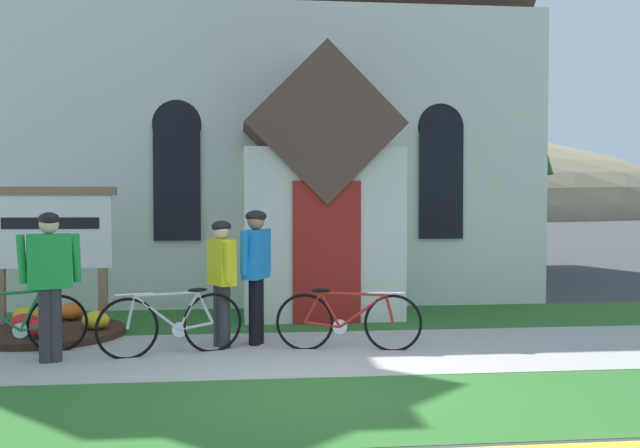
# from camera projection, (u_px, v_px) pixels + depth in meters

# --- Properties ---
(ground) EXTENTS (140.00, 140.00, 0.00)m
(ground) POSITION_uv_depth(u_px,v_px,m) (290.00, 322.00, 11.21)
(ground) COLOR #3D3D3F
(sidewalk_slab) EXTENTS (32.00, 2.58, 0.01)m
(sidewalk_slab) POSITION_uv_depth(u_px,v_px,m) (155.00, 356.00, 8.85)
(sidewalk_slab) COLOR #A8A59E
(sidewalk_slab) RESTS_ON ground
(grass_verge) EXTENTS (32.00, 2.18, 0.01)m
(grass_verge) POSITION_uv_depth(u_px,v_px,m) (125.00, 414.00, 6.48)
(grass_verge) COLOR #2D6628
(grass_verge) RESTS_ON ground
(church_lawn) EXTENTS (24.00, 2.30, 0.01)m
(church_lawn) POSITION_uv_depth(u_px,v_px,m) (172.00, 321.00, 11.27)
(church_lawn) COLOR #2D6628
(church_lawn) RESTS_ON ground
(church_building) EXTENTS (13.14, 12.50, 13.51)m
(church_building) POSITION_uv_depth(u_px,v_px,m) (180.00, 62.00, 17.19)
(church_building) COLOR silver
(church_building) RESTS_ON ground
(church_sign) EXTENTS (1.79, 0.17, 2.01)m
(church_sign) POSITION_uv_depth(u_px,v_px,m) (51.00, 235.00, 10.49)
(church_sign) COLOR #7F6047
(church_sign) RESTS_ON ground
(flower_bed) EXTENTS (2.12, 2.12, 0.34)m
(flower_bed) POSITION_uv_depth(u_px,v_px,m) (46.00, 329.00, 10.10)
(flower_bed) COLOR #382319
(flower_bed) RESTS_ON ground
(bicycle_white) EXTENTS (1.69, 0.54, 0.82)m
(bicycle_white) POSITION_uv_depth(u_px,v_px,m) (12.00, 324.00, 8.87)
(bicycle_white) COLOR black
(bicycle_white) RESTS_ON ground
(bicycle_black) EXTENTS (1.76, 0.35, 0.77)m
(bicycle_black) POSITION_uv_depth(u_px,v_px,m) (348.00, 320.00, 9.17)
(bicycle_black) COLOR black
(bicycle_black) RESTS_ON ground
(bicycle_blue) EXTENTS (1.67, 0.56, 0.80)m
(bicycle_blue) POSITION_uv_depth(u_px,v_px,m) (171.00, 323.00, 8.89)
(bicycle_blue) COLOR black
(bicycle_blue) RESTS_ON ground
(cyclist_in_green_jersey) EXTENTS (0.66, 0.33, 1.70)m
(cyclist_in_green_jersey) POSITION_uv_depth(u_px,v_px,m) (50.00, 274.00, 8.45)
(cyclist_in_green_jersey) COLOR #2D2D33
(cyclist_in_green_jersey) RESTS_ON ground
(cyclist_in_red_jersey) EXTENTS (0.40, 0.67, 1.70)m
(cyclist_in_red_jersey) POSITION_uv_depth(u_px,v_px,m) (256.00, 266.00, 9.47)
(cyclist_in_red_jersey) COLOR black
(cyclist_in_red_jersey) RESTS_ON ground
(cyclist_in_blue_jersey) EXTENTS (0.37, 0.72, 1.58)m
(cyclist_in_blue_jersey) POSITION_uv_depth(u_px,v_px,m) (222.00, 274.00, 9.32)
(cyclist_in_blue_jersey) COLOR #2D2D33
(cyclist_in_blue_jersey) RESTS_ON ground
(roadside_conifer) EXTENTS (3.60, 3.60, 8.72)m
(roadside_conifer) POSITION_uv_depth(u_px,v_px,m) (480.00, 49.00, 18.78)
(roadside_conifer) COLOR #3D2D1E
(roadside_conifer) RESTS_ON ground
(distant_hill) EXTENTS (97.68, 50.79, 18.59)m
(distant_hill) POSITION_uv_depth(u_px,v_px,m) (214.00, 215.00, 73.01)
(distant_hill) COLOR #847A5B
(distant_hill) RESTS_ON ground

